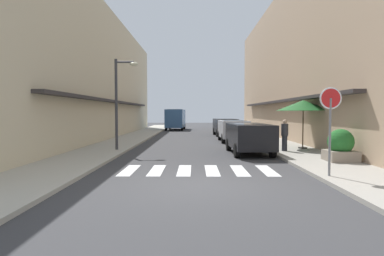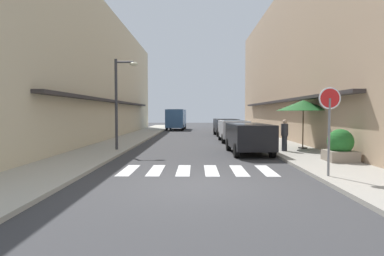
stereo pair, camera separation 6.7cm
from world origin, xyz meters
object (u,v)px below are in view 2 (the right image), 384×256
at_px(pedestrian_walking_near, 285,135).
at_px(cafe_umbrella, 303,106).
at_px(parked_car_near, 249,135).
at_px(street_lamp, 120,93).
at_px(parked_car_far, 226,125).
at_px(planter_corner, 340,146).
at_px(parked_car_mid, 233,128).
at_px(round_street_sign, 330,108).
at_px(delivery_van, 176,118).

bearing_deg(pedestrian_walking_near, cafe_umbrella, -153.68).
xyz_separation_m(parked_car_near, street_lamp, (-6.38, 0.82, 2.05)).
height_order(parked_car_far, planter_corner, parked_car_far).
bearing_deg(planter_corner, pedestrian_walking_near, 110.70).
xyz_separation_m(cafe_umbrella, planter_corner, (-0.01, -4.51, -1.67)).
distance_m(parked_car_mid, street_lamp, 8.88).
bearing_deg(round_street_sign, parked_car_far, 94.23).
relative_size(round_street_sign, street_lamp, 0.57).
bearing_deg(delivery_van, parked_car_far, -63.81).
relative_size(delivery_van, street_lamp, 1.19).
distance_m(street_lamp, planter_corner, 10.46).
height_order(parked_car_mid, parked_car_far, same).
relative_size(parked_car_mid, parked_car_far, 0.98).
xyz_separation_m(parked_car_far, planter_corner, (3.04, -15.60, -0.23)).
distance_m(parked_car_far, delivery_van, 11.00).
bearing_deg(planter_corner, parked_car_near, 134.49).
bearing_deg(round_street_sign, parked_car_mid, 96.17).
height_order(parked_car_near, cafe_umbrella, cafe_umbrella).
xyz_separation_m(street_lamp, planter_corner, (9.43, -3.91, -2.28)).
height_order(parked_car_mid, street_lamp, street_lamp).
relative_size(parked_car_mid, delivery_van, 0.72).
bearing_deg(parked_car_near, pedestrian_walking_near, 7.63).
distance_m(street_lamp, cafe_umbrella, 9.48).
bearing_deg(pedestrian_walking_near, delivery_van, -89.68).
relative_size(round_street_sign, cafe_umbrella, 0.95).
distance_m(planter_corner, pedestrian_walking_near, 3.57).
bearing_deg(street_lamp, cafe_umbrella, 3.62).
bearing_deg(parked_car_mid, pedestrian_walking_near, -74.43).
relative_size(parked_car_mid, round_street_sign, 1.50).
bearing_deg(parked_car_mid, delivery_van, 107.13).
height_order(cafe_umbrella, planter_corner, cafe_umbrella).
height_order(parked_car_mid, delivery_van, delivery_van).
relative_size(parked_car_near, planter_corner, 3.36).
xyz_separation_m(planter_corner, pedestrian_walking_near, (-1.26, 3.33, 0.23)).
bearing_deg(street_lamp, parked_car_mid, 42.33).
height_order(parked_car_near, planter_corner, parked_car_near).
bearing_deg(parked_car_far, pedestrian_walking_near, -81.74).
distance_m(delivery_van, street_lamp, 21.66).
distance_m(parked_car_near, parked_car_far, 12.51).
height_order(parked_car_far, cafe_umbrella, cafe_umbrella).
bearing_deg(parked_car_near, planter_corner, -45.51).
bearing_deg(pedestrian_walking_near, parked_car_mid, -90.79).
relative_size(parked_car_far, pedestrian_walking_near, 2.61).
distance_m(parked_car_mid, parked_car_far, 5.87).
xyz_separation_m(street_lamp, cafe_umbrella, (9.44, 0.60, -0.61)).
relative_size(parked_car_near, cafe_umbrella, 1.52).
bearing_deg(pedestrian_walking_near, parked_car_near, -8.73).
xyz_separation_m(delivery_van, street_lamp, (-1.54, -21.55, 1.56)).
height_order(parked_car_far, round_street_sign, round_street_sign).
xyz_separation_m(parked_car_mid, cafe_umbrella, (3.05, -5.22, 1.44)).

